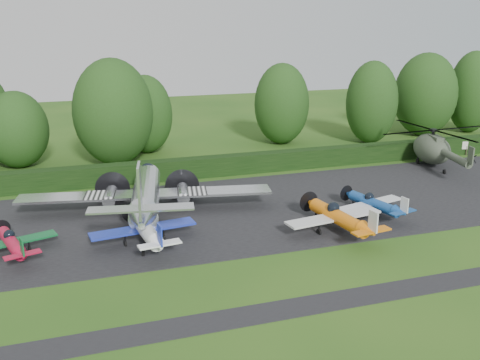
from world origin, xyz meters
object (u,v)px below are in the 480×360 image
object	(u,v)px
transport_plane	(147,195)
sign_board	(455,146)
light_plane_blue	(374,203)
light_plane_red	(12,242)
helicopter	(432,146)
light_plane_orange	(338,217)
light_plane_white	(145,229)

from	to	relation	value
transport_plane	sign_board	xyz separation A→B (m)	(37.84, 9.44, -0.75)
light_plane_blue	sign_board	bearing A→B (deg)	50.62
light_plane_red	sign_board	bearing A→B (deg)	34.18
helicopter	light_plane_orange	bearing A→B (deg)	-155.37
transport_plane	light_plane_white	bearing A→B (deg)	-109.65
transport_plane	light_plane_red	size ratio (longest dim) A/B	3.23
helicopter	sign_board	world-z (taller)	helicopter
light_plane_blue	helicopter	size ratio (longest dim) A/B	0.45
light_plane_orange	sign_board	distance (m)	30.06
transport_plane	sign_board	bearing A→B (deg)	3.92
light_plane_red	helicopter	size ratio (longest dim) A/B	0.43
transport_plane	light_plane_red	distance (m)	11.03
light_plane_blue	helicopter	world-z (taller)	helicopter
helicopter	light_plane_white	bearing A→B (deg)	-172.42
light_plane_red	light_plane_white	xyz separation A→B (m)	(8.96, -0.88, 0.24)
light_plane_blue	sign_board	size ratio (longest dim) A/B	2.31
light_plane_orange	sign_board	world-z (taller)	light_plane_orange
light_plane_red	transport_plane	bearing A→B (deg)	43.25
light_plane_blue	transport_plane	bearing A→B (deg)	177.35
light_plane_orange	helicopter	world-z (taller)	helicopter
light_plane_white	sign_board	size ratio (longest dim) A/B	2.73
transport_plane	light_plane_red	world-z (taller)	transport_plane
light_plane_white	light_plane_orange	world-z (taller)	light_plane_orange
sign_board	light_plane_orange	bearing A→B (deg)	-163.96
transport_plane	helicopter	world-z (taller)	transport_plane
light_plane_blue	light_plane_white	bearing A→B (deg)	-165.10
light_plane_white	helicopter	xyz separation A→B (m)	(33.04, 11.85, 0.99)
transport_plane	light_plane_blue	xyz separation A→B (m)	(17.84, -5.37, -0.84)
light_plane_white	light_plane_blue	world-z (taller)	light_plane_white
transport_plane	light_plane_white	size ratio (longest dim) A/B	2.61
light_plane_red	light_plane_blue	xyz separation A→B (m)	(27.75, -0.61, 0.05)
helicopter	light_plane_blue	bearing A→B (deg)	-153.04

